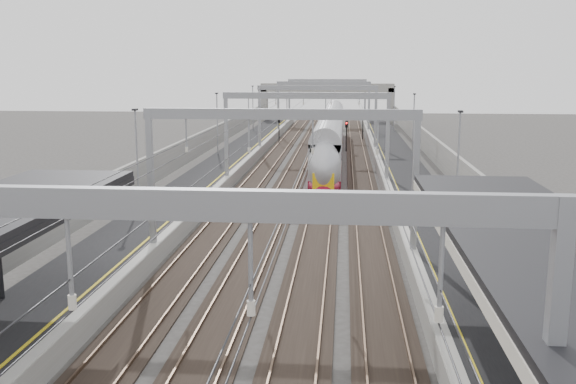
# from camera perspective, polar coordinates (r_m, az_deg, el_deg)

# --- Properties ---
(platform_left) EXTENTS (4.00, 120.00, 1.00)m
(platform_left) POSITION_cam_1_polar(r_m,az_deg,el_deg) (54.62, -6.62, 1.47)
(platform_left) COLOR black
(platform_left) RESTS_ON ground
(platform_right) EXTENTS (4.00, 120.00, 1.00)m
(platform_right) POSITION_cam_1_polar(r_m,az_deg,el_deg) (53.74, 10.34, 1.21)
(platform_right) COLOR black
(platform_right) RESTS_ON ground
(tracks) EXTENTS (11.40, 140.00, 0.20)m
(tracks) POSITION_cam_1_polar(r_m,az_deg,el_deg) (53.67, 1.79, 0.88)
(tracks) COLOR black
(tracks) RESTS_ON ground
(overhead_line) EXTENTS (13.00, 140.00, 6.60)m
(overhead_line) POSITION_cam_1_polar(r_m,az_deg,el_deg) (59.53, 2.19, 7.79)
(overhead_line) COLOR gray
(overhead_line) RESTS_ON platform_left
(overbridge) EXTENTS (22.00, 2.20, 6.90)m
(overbridge) POSITION_cam_1_polar(r_m,az_deg,el_deg) (107.87, 3.49, 8.77)
(overbridge) COLOR gray
(overbridge) RESTS_ON ground
(wall_left) EXTENTS (0.30, 120.00, 3.20)m
(wall_left) POSITION_cam_1_polar(r_m,az_deg,el_deg) (55.18, -9.91, 2.63)
(wall_left) COLOR gray
(wall_left) RESTS_ON ground
(wall_right) EXTENTS (0.30, 120.00, 3.20)m
(wall_right) POSITION_cam_1_polar(r_m,az_deg,el_deg) (53.97, 13.76, 2.30)
(wall_right) COLOR gray
(wall_right) RESTS_ON ground
(train) EXTENTS (2.52, 45.93, 3.99)m
(train) POSITION_cam_1_polar(r_m,az_deg,el_deg) (67.76, 3.77, 4.62)
(train) COLOR maroon
(train) RESTS_ON ground
(signal_green) EXTENTS (0.32, 0.32, 3.48)m
(signal_green) POSITION_cam_1_polar(r_m,az_deg,el_deg) (80.62, -0.81, 5.98)
(signal_green) COLOR black
(signal_green) RESTS_ON ground
(signal_red_near) EXTENTS (0.32, 0.32, 3.48)m
(signal_red_near) POSITION_cam_1_polar(r_m,az_deg,el_deg) (74.03, 5.21, 5.49)
(signal_red_near) COLOR black
(signal_red_near) RESTS_ON ground
(signal_red_far) EXTENTS (0.32, 0.32, 3.48)m
(signal_red_far) POSITION_cam_1_polar(r_m,az_deg,el_deg) (85.94, 6.67, 6.22)
(signal_red_far) COLOR black
(signal_red_far) RESTS_ON ground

